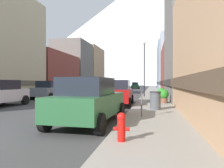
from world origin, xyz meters
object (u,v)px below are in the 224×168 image
at_px(car_right_0, 89,100).
at_px(car_driving_0, 124,85).
at_px(car_right_1, 118,93).
at_px(trash_bin_right, 155,100).
at_px(potted_plant_0, 161,93).
at_px(car_left_2, 75,88).
at_px(potted_plant_1, 164,96).
at_px(fire_hydrant_near, 121,126).
at_px(parking_meter_near, 142,96).
at_px(streetlamp_right, 144,60).
at_px(car_left_3, 95,87).
at_px(car_left_1, 50,90).
at_px(car_driving_1, 135,85).

xyz_separation_m(car_right_0, car_driving_0, (-5.40, 49.00, 0.00)).
relative_size(car_right_1, car_driving_0, 1.02).
distance_m(trash_bin_right, potted_plant_0, 8.10).
xyz_separation_m(car_left_2, potted_plant_1, (10.80, -10.39, -0.22)).
height_order(car_left_2, fire_hydrant_near, car_left_2).
distance_m(parking_meter_near, streetlamp_right, 13.41).
bearing_deg(trash_bin_right, car_left_3, 113.50).
bearing_deg(parking_meter_near, car_driving_0, 98.71).
relative_size(car_left_3, trash_bin_right, 4.56).
height_order(car_left_1, car_driving_1, same).
height_order(car_driving_0, potted_plant_1, car_driving_0).
relative_size(car_driving_1, potted_plant_1, 4.52).
relative_size(car_left_1, car_left_2, 1.00).
relative_size(car_driving_1, streetlamp_right, 0.75).
xyz_separation_m(car_driving_1, potted_plant_1, (5.40, -41.28, -0.22)).
height_order(car_driving_1, potted_plant_0, car_driving_1).
bearing_deg(car_right_0, car_driving_1, 92.59).
bearing_deg(car_right_1, car_left_3, 110.46).
height_order(parking_meter_near, trash_bin_right, parking_meter_near).
xyz_separation_m(car_left_3, car_driving_1, (5.40, 21.67, 0.00)).
bearing_deg(trash_bin_right, car_right_0, -125.51).
distance_m(car_right_0, parking_meter_near, 2.22).
distance_m(car_left_1, trash_bin_right, 12.58).
relative_size(car_right_0, potted_plant_0, 4.68).
relative_size(trash_bin_right, potted_plant_1, 1.01).
xyz_separation_m(car_left_1, car_left_3, (-0.00, 15.91, 0.00)).
height_order(car_left_3, parking_meter_near, car_left_3).
height_order(fire_hydrant_near, potted_plant_0, potted_plant_0).
height_order(car_left_3, fire_hydrant_near, car_left_3).
bearing_deg(potted_plant_0, potted_plant_1, -90.00).
height_order(car_left_1, fire_hydrant_near, car_left_1).
bearing_deg(car_left_3, parking_meter_near, -69.74).
bearing_deg(car_right_1, streetlamp_right, 78.39).
bearing_deg(car_left_1, streetlamp_right, 18.72).
bearing_deg(car_driving_1, trash_bin_right, -83.98).
distance_m(parking_meter_near, potted_plant_0, 10.69).
distance_m(car_driving_1, trash_bin_right, 45.27).
height_order(car_left_3, car_right_1, same).
xyz_separation_m(car_right_0, trash_bin_right, (2.55, 3.58, -0.26)).
bearing_deg(car_left_3, car_driving_0, 84.30).
relative_size(car_left_3, potted_plant_0, 4.68).
bearing_deg(car_right_1, fire_hydrant_near, -79.77).
xyz_separation_m(car_right_1, fire_hydrant_near, (1.65, -9.16, -0.37)).
height_order(potted_plant_1, streetlamp_right, streetlamp_right).
bearing_deg(parking_meter_near, car_left_1, 133.78).
bearing_deg(potted_plant_0, fire_hydrant_near, -96.20).
bearing_deg(potted_plant_0, trash_bin_right, -94.60).
relative_size(car_driving_1, potted_plant_0, 4.61).
height_order(fire_hydrant_near, streetlamp_right, streetlamp_right).
bearing_deg(potted_plant_1, parking_meter_near, -101.27).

